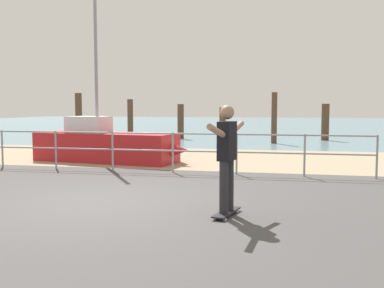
# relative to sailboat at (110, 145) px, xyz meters

# --- Properties ---
(ground_plane) EXTENTS (24.00, 10.00, 0.04)m
(ground_plane) POSITION_rel_sailboat_xyz_m (2.19, -6.40, -0.52)
(ground_plane) COLOR #474444
(ground_plane) RESTS_ON ground
(beach_strip) EXTENTS (24.00, 6.00, 0.04)m
(beach_strip) POSITION_rel_sailboat_xyz_m (2.19, 1.60, -0.52)
(beach_strip) COLOR tan
(beach_strip) RESTS_ON ground
(sea_surface) EXTENTS (72.00, 50.00, 0.04)m
(sea_surface) POSITION_rel_sailboat_xyz_m (2.19, 29.60, -0.52)
(sea_surface) COLOR slate
(sea_surface) RESTS_ON ground
(railing_fence) EXTENTS (11.52, 0.05, 1.05)m
(railing_fence) POSITION_rel_sailboat_xyz_m (1.63, -1.80, 0.18)
(railing_fence) COLOR gray
(railing_fence) RESTS_ON ground
(sailboat) EXTENTS (5.06, 2.04, 5.35)m
(sailboat) POSITION_rel_sailboat_xyz_m (0.00, 0.00, 0.00)
(sailboat) COLOR #B21E23
(sailboat) RESTS_ON ground
(skateboard) EXTENTS (0.37, 0.82, 0.08)m
(skateboard) POSITION_rel_sailboat_xyz_m (4.40, -6.01, -0.46)
(skateboard) COLOR black
(skateboard) RESTS_ON ground
(skateboarder) EXTENTS (0.40, 1.43, 1.65)m
(skateboarder) POSITION_rel_sailboat_xyz_m (4.40, -6.01, 0.49)
(skateboarder) COLOR #26262B
(skateboarder) RESTS_ON skateboard
(groyne_post_0) EXTENTS (0.34, 0.34, 2.37)m
(groyne_post_0) POSITION_rel_sailboat_xyz_m (-5.03, 8.07, 0.66)
(groyne_post_0) COLOR #513826
(groyne_post_0) RESTS_ON ground
(groyne_post_1) EXTENTS (0.29, 0.29, 2.07)m
(groyne_post_1) POSITION_rel_sailboat_xyz_m (-2.59, 8.93, 0.51)
(groyne_post_1) COLOR #513826
(groyne_post_1) RESTS_ON ground
(groyne_post_2) EXTENTS (0.33, 0.33, 1.82)m
(groyne_post_2) POSITION_rel_sailboat_xyz_m (-0.16, 9.87, 0.39)
(groyne_post_2) COLOR #513826
(groyne_post_2) RESTS_ON ground
(groyne_post_3) EXTENTS (0.30, 0.30, 1.66)m
(groyne_post_3) POSITION_rel_sailboat_xyz_m (2.28, 8.30, 0.31)
(groyne_post_3) COLOR #513826
(groyne_post_3) RESTS_ON ground
(groyne_post_4) EXTENTS (0.26, 0.26, 2.34)m
(groyne_post_4) POSITION_rel_sailboat_xyz_m (4.72, 7.87, 0.65)
(groyne_post_4) COLOR #513826
(groyne_post_4) RESTS_ON ground
(groyne_post_5) EXTENTS (0.38, 0.38, 1.84)m
(groyne_post_5) POSITION_rel_sailboat_xyz_m (7.15, 10.24, 0.39)
(groyne_post_5) COLOR #513826
(groyne_post_5) RESTS_ON ground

